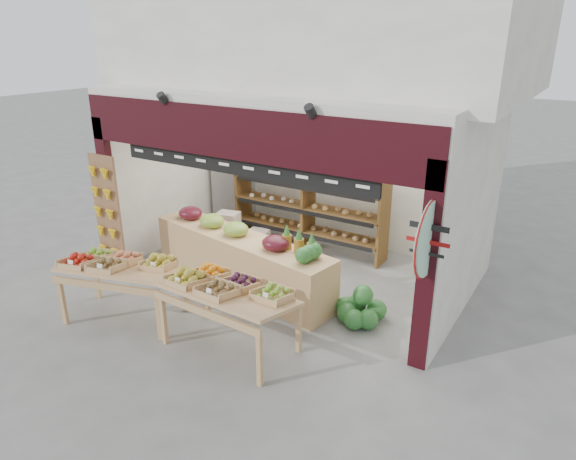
# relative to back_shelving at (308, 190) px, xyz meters

# --- Properties ---
(ground) EXTENTS (60.00, 60.00, 0.00)m
(ground) POSITION_rel_back_shelving_xyz_m (0.34, -1.54, -1.14)
(ground) COLOR slate
(ground) RESTS_ON ground
(shop_structure) EXTENTS (6.36, 5.12, 5.40)m
(shop_structure) POSITION_rel_back_shelving_xyz_m (0.34, 0.07, 2.78)
(shop_structure) COLOR white
(shop_structure) RESTS_ON ground
(banana_board) EXTENTS (0.60, 0.15, 1.80)m
(banana_board) POSITION_rel_back_shelving_xyz_m (-2.39, -2.72, -0.03)
(banana_board) COLOR brown
(banana_board) RESTS_ON ground
(gift_sign) EXTENTS (0.04, 0.93, 0.92)m
(gift_sign) POSITION_rel_back_shelving_xyz_m (3.09, -2.69, 0.61)
(gift_sign) COLOR #B1DEC1
(gift_sign) RESTS_ON ground
(back_shelving) EXTENTS (3.11, 0.51, 1.91)m
(back_shelving) POSITION_rel_back_shelving_xyz_m (0.00, 0.00, 0.00)
(back_shelving) COLOR brown
(back_shelving) RESTS_ON ground
(refrigerator) EXTENTS (0.86, 0.86, 1.79)m
(refrigerator) POSITION_rel_back_shelving_xyz_m (-1.97, 0.31, -0.25)
(refrigerator) COLOR #B6B8BE
(refrigerator) RESTS_ON ground
(cardboard_stack) EXTENTS (1.06, 0.81, 0.71)m
(cardboard_stack) POSITION_rel_back_shelving_xyz_m (-1.10, -0.75, -0.89)
(cardboard_stack) COLOR silver
(cardboard_stack) RESTS_ON ground
(mid_counter) EXTENTS (3.55, 1.27, 1.09)m
(mid_counter) POSITION_rel_back_shelving_xyz_m (-0.11, -2.01, -0.67)
(mid_counter) COLOR tan
(mid_counter) RESTS_ON ground
(display_table_left) EXTENTS (1.83, 1.34, 1.04)m
(display_table_left) POSITION_rel_back_shelving_xyz_m (-1.02, -3.71, -0.34)
(display_table_left) COLOR tan
(display_table_left) RESTS_ON ground
(display_table_right) EXTENTS (1.73, 1.00, 1.08)m
(display_table_right) POSITION_rel_back_shelving_xyz_m (0.79, -3.49, -0.30)
(display_table_right) COLOR tan
(display_table_right) RESTS_ON ground
(watermelon_pile) EXTENTS (0.72, 0.72, 0.56)m
(watermelon_pile) POSITION_rel_back_shelving_xyz_m (2.01, -2.02, -0.96)
(watermelon_pile) COLOR #1B5321
(watermelon_pile) RESTS_ON ground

